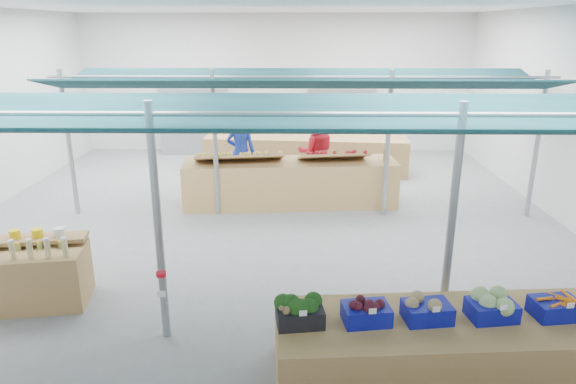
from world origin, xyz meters
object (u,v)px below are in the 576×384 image
object	(u,v)px
bottle_shelf	(20,275)
veg_counter	(442,348)
vendor_left	(241,152)
crate_stack	(517,369)
fruit_counter	(290,183)
vendor_right	(316,152)

from	to	relation	value
bottle_shelf	veg_counter	world-z (taller)	bottle_shelf
vendor_left	crate_stack	bearing A→B (deg)	112.85
bottle_shelf	crate_stack	xyz separation A→B (m)	(6.28, -1.77, -0.16)
veg_counter	vendor_left	distance (m)	7.64
fruit_counter	crate_stack	world-z (taller)	fruit_counter
veg_counter	vendor_right	size ratio (longest dim) A/B	2.00
veg_counter	vendor_left	bearing A→B (deg)	108.84
veg_counter	vendor_right	world-z (taller)	vendor_right
crate_stack	vendor_left	xyz separation A→B (m)	(-3.71, 7.27, 0.65)
fruit_counter	vendor_right	bearing A→B (deg)	57.20
veg_counter	bottle_shelf	bearing A→B (deg)	160.58
fruit_counter	vendor_left	distance (m)	1.68
bottle_shelf	vendor_left	bearing A→B (deg)	55.70
bottle_shelf	fruit_counter	distance (m)	5.79
bottle_shelf	vendor_left	distance (m)	6.09
crate_stack	veg_counter	bearing A→B (deg)	160.87
crate_stack	vendor_left	bearing A→B (deg)	117.04
veg_counter	crate_stack	world-z (taller)	veg_counter
fruit_counter	crate_stack	distance (m)	6.67
fruit_counter	crate_stack	size ratio (longest dim) A/B	8.30
veg_counter	fruit_counter	world-z (taller)	fruit_counter
bottle_shelf	crate_stack	bearing A→B (deg)	-24.99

